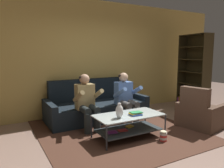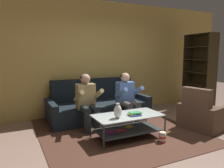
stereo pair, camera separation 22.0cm
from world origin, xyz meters
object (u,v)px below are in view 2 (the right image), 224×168
couch (98,106)px  popcorn_tub (162,137)px  coffee_table (127,123)px  vase (118,111)px  armchair (203,115)px  person_seated_left (87,100)px  person_seated_right (127,96)px  bookshelf (199,77)px  book_stack (135,114)px

couch → popcorn_tub: 1.92m
coffee_table → vase: bearing=-158.6°
armchair → popcorn_tub: size_ratio=4.82×
person_seated_left → popcorn_tub: 1.66m
person_seated_right → popcorn_tub: (-0.01, -1.27, -0.51)m
bookshelf → popcorn_tub: bearing=-148.7°
person_seated_right → coffee_table: person_seated_right is taller
person_seated_right → vase: person_seated_right is taller
book_stack → popcorn_tub: bearing=-45.5°
book_stack → bookshelf: 3.06m
coffee_table → vase: 0.38m
coffee_table → popcorn_tub: coffee_table is taller
coffee_table → book_stack: book_stack is taller
book_stack → popcorn_tub: size_ratio=1.21×
coffee_table → armchair: armchair is taller
armchair → popcorn_tub: armchair is taller
vase → bookshelf: 3.38m
couch → bookshelf: size_ratio=1.13×
person_seated_right → book_stack: 0.99m
person_seated_left → vase: size_ratio=4.30×
couch → armchair: (1.71, -1.63, -0.01)m
coffee_table → bookshelf: (2.91, 1.04, 0.61)m
bookshelf → couch: bearing=172.9°
coffee_table → armchair: 1.72m
vase → popcorn_tub: size_ratio=1.32×
couch → armchair: 2.36m
coffee_table → popcorn_tub: (0.45, -0.45, -0.20)m
person_seated_left → popcorn_tub: (0.94, -1.27, -0.52)m
person_seated_right → popcorn_tub: bearing=-90.6°
armchair → bookshelf: bearing=46.4°
book_stack → couch: bearing=94.1°
couch → person_seated_left: (-0.48, -0.59, 0.33)m
couch → armchair: bearing=-43.7°
coffee_table → popcorn_tub: bearing=-44.8°
couch → bookshelf: bearing=-7.1°
person_seated_right → armchair: size_ratio=1.16×
person_seated_right → book_stack: size_ratio=4.64×
person_seated_left → book_stack: bearing=-57.4°
person_seated_left → bookshelf: 3.41m
person_seated_left → person_seated_right: person_seated_left is taller
popcorn_tub → person_seated_right: bearing=89.4°
person_seated_left → coffee_table: size_ratio=0.90×
coffee_table → armchair: (1.70, -0.22, -0.02)m
coffee_table → vase: size_ratio=4.77×
book_stack → popcorn_tub: book_stack is taller
vase → armchair: bearing=-3.7°
book_stack → armchair: (1.60, -0.13, -0.19)m
book_stack → person_seated_left: bearing=122.6°
person_seated_left → vase: bearing=-76.0°
person_seated_left → person_seated_right: size_ratio=1.01×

